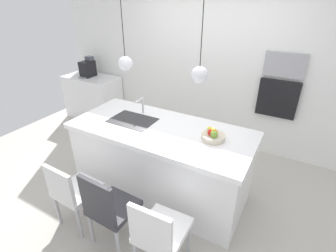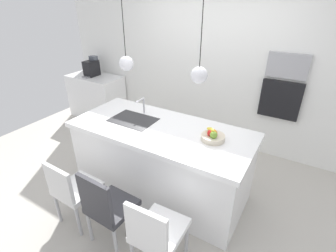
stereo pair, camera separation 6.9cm
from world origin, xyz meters
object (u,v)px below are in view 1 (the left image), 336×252
(oven, at_px, (277,99))
(chair_middle, at_px, (109,207))
(microwave, at_px, (285,65))
(chair_near, at_px, (73,190))
(coffee_machine, at_px, (88,68))
(fruit_bowl, at_px, (213,135))
(chair_far, at_px, (159,232))

(oven, distance_m, chair_middle, 2.80)
(microwave, xyz_separation_m, chair_near, (-1.60, -2.52, -0.99))
(coffee_machine, bearing_deg, chair_middle, -42.81)
(oven, relative_size, chair_middle, 0.63)
(chair_near, bearing_deg, fruit_bowl, 40.37)
(microwave, relative_size, chair_near, 0.65)
(oven, bearing_deg, chair_middle, -113.49)
(coffee_machine, height_order, chair_near, coffee_machine)
(coffee_machine, distance_m, chair_middle, 3.33)
(microwave, bearing_deg, fruit_bowl, -105.94)
(fruit_bowl, relative_size, chair_far, 0.30)
(oven, distance_m, chair_far, 2.63)
(chair_middle, bearing_deg, chair_near, 179.18)
(oven, bearing_deg, coffee_machine, -175.17)
(coffee_machine, bearing_deg, chair_near, -49.39)
(coffee_machine, height_order, chair_middle, coffee_machine)
(oven, bearing_deg, microwave, 0.00)
(coffee_machine, distance_m, microwave, 3.55)
(fruit_bowl, relative_size, microwave, 0.48)
(fruit_bowl, xyz_separation_m, oven, (0.44, 1.53, -0.02))
(fruit_bowl, distance_m, microwave, 1.67)
(chair_far, bearing_deg, chair_middle, 179.92)
(microwave, distance_m, chair_far, 2.77)
(coffee_machine, height_order, oven, coffee_machine)
(oven, relative_size, chair_near, 0.68)
(chair_near, distance_m, chair_far, 1.08)
(chair_near, bearing_deg, chair_middle, -0.82)
(coffee_machine, relative_size, oven, 0.68)
(fruit_bowl, height_order, chair_middle, fruit_bowl)
(chair_middle, xyz_separation_m, chair_far, (0.58, -0.00, -0.01))
(fruit_bowl, xyz_separation_m, microwave, (0.44, 1.53, 0.48))
(coffee_machine, bearing_deg, fruit_bowl, -21.93)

